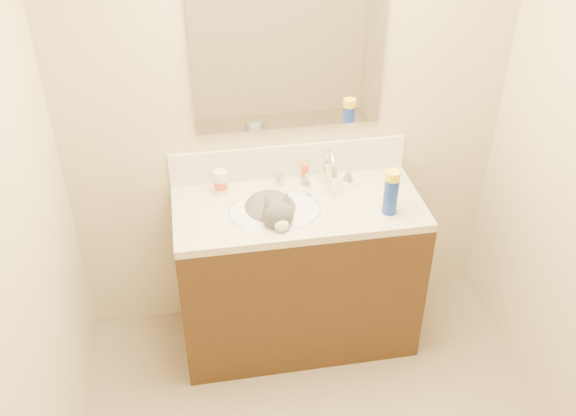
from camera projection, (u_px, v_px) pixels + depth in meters
name	position (u px, v px, depth m)	size (l,w,h in m)	color
room_shell	(361.00, 211.00, 1.93)	(2.24, 2.54, 2.52)	beige
vanity_cabinet	(298.00, 276.00, 3.33)	(1.20, 0.55, 0.82)	#3B2410
counter_slab	(298.00, 208.00, 3.08)	(1.20, 0.55, 0.04)	beige
basin	(275.00, 222.00, 3.07)	(0.45, 0.36, 0.14)	white
faucet	(329.00, 171.00, 3.16)	(0.28, 0.20, 0.21)	silver
cat	(272.00, 215.00, 3.05)	(0.35, 0.41, 0.32)	#4C4A4C
backsplash	(289.00, 161.00, 3.24)	(1.20, 0.02, 0.18)	silver
mirror	(289.00, 48.00, 2.90)	(0.90, 0.02, 0.80)	white
pill_bottle	(221.00, 182.00, 3.13)	(0.07, 0.07, 0.12)	white
pill_label	(221.00, 184.00, 3.14)	(0.07, 0.07, 0.04)	#E75526
silver_jar	(279.00, 179.00, 3.21)	(0.05, 0.05, 0.06)	#B7B7BC
amber_bottle	(305.00, 172.00, 3.23)	(0.04, 0.04, 0.09)	#D94E19
toothbrush	(310.00, 195.00, 3.13)	(0.01, 0.13, 0.01)	white
toothbrush_head	(310.00, 194.00, 3.13)	(0.02, 0.03, 0.02)	#6088CC
spray_can	(391.00, 196.00, 2.97)	(0.07, 0.07, 0.19)	#16339E
spray_cap	(393.00, 176.00, 2.91)	(0.07, 0.07, 0.04)	yellow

